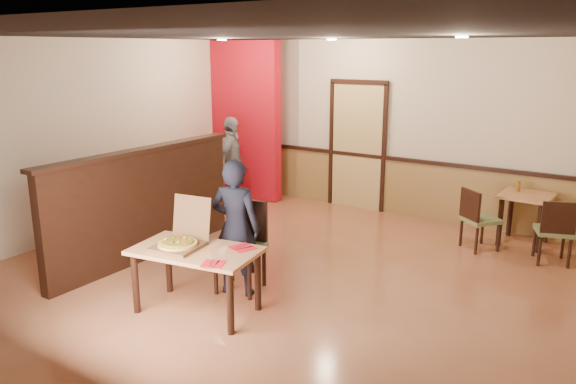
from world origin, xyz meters
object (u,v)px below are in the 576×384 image
at_px(side_table, 525,206).
at_px(pizza_box, 180,241).
at_px(diner_chair, 243,242).
at_px(side_chair_right, 555,229).
at_px(main_table, 196,259).
at_px(passerby, 231,163).
at_px(condiment, 518,186).
at_px(diner, 236,228).
at_px(side_chair_left, 477,217).

height_order(side_table, pizza_box, pizza_box).
distance_m(diner_chair, side_chair_right, 3.92).
distance_m(main_table, passerby, 3.96).
bearing_deg(condiment, diner, -121.58).
relative_size(main_table, diner_chair, 1.38).
bearing_deg(passerby, diner, -160.40).
distance_m(pizza_box, condiment, 4.83).
relative_size(side_table, condiment, 4.89).
relative_size(side_chair_right, diner, 0.56).
height_order(diner, passerby, passerby).
distance_m(diner_chair, passerby, 3.39).
relative_size(side_table, diner, 0.47).
distance_m(side_table, passerby, 4.64).
relative_size(diner_chair, passerby, 0.64).
bearing_deg(diner, diner_chair, -94.28).
distance_m(diner, pizza_box, 0.66).
bearing_deg(side_chair_right, pizza_box, 28.71).
bearing_deg(condiment, main_table, -118.48).
height_order(main_table, pizza_box, pizza_box).
height_order(side_chair_left, condiment, condiment).
distance_m(diner_chair, side_chair_left, 3.30).
height_order(side_table, passerby, passerby).
relative_size(side_chair_right, condiment, 5.82).
height_order(side_chair_left, side_table, side_chair_left).
bearing_deg(diner_chair, side_chair_right, 30.88).
relative_size(main_table, diner, 0.90).
xyz_separation_m(diner_chair, pizza_box, (-0.21, -0.76, 0.20)).
xyz_separation_m(diner_chair, diner, (0.03, -0.15, 0.22)).
relative_size(main_table, side_table, 1.93).
bearing_deg(side_chair_left, pizza_box, 97.94).
bearing_deg(side_chair_right, diner, 25.47).
height_order(diner_chair, side_table, diner_chair).
xyz_separation_m(diner_chair, condiment, (2.22, 3.41, 0.24)).
bearing_deg(side_chair_left, passerby, 40.94).
relative_size(side_chair_right, passerby, 0.55).
height_order(main_table, side_chair_right, side_chair_right).
height_order(passerby, pizza_box, passerby).
bearing_deg(side_chair_right, passerby, -18.46).
bearing_deg(side_table, diner, -123.90).
xyz_separation_m(side_chair_left, diner, (-1.84, -2.87, 0.30)).
relative_size(side_table, passerby, 0.46).
xyz_separation_m(side_chair_right, pizza_box, (-3.04, -3.47, 0.28)).
xyz_separation_m(side_chair_right, passerby, (-5.05, -0.14, 0.31)).
xyz_separation_m(diner, pizza_box, (-0.24, -0.61, -0.02)).
xyz_separation_m(main_table, side_table, (2.39, 4.05, -0.04)).
bearing_deg(main_table, side_table, 50.44).
bearing_deg(side_chair_left, side_chair_right, -141.86).
distance_m(side_chair_left, diner, 3.42).
bearing_deg(pizza_box, side_chair_left, 50.94).
distance_m(side_table, pizza_box, 4.83).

